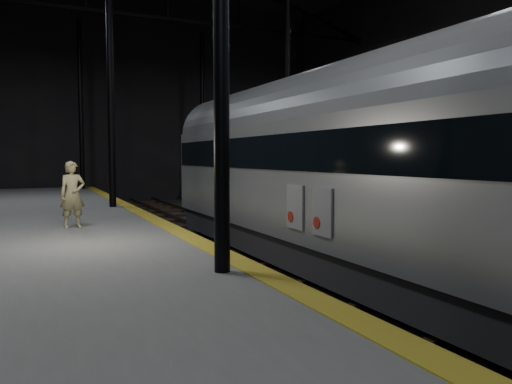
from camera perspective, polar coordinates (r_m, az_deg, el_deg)
ground at (r=13.78m, az=5.24°, el=-8.19°), size 44.00×44.00×0.00m
platform_right at (r=18.53m, az=25.89°, el=-3.86°), size 9.00×43.80×1.00m
tactile_strip at (r=12.33m, az=-8.02°, el=-4.90°), size 0.50×43.80×0.01m
track at (r=13.76m, az=5.24°, el=-7.92°), size 2.40×43.00×0.24m
train at (r=11.53m, az=11.00°, el=3.27°), size 2.79×18.61×4.97m
woman at (r=14.30m, az=-20.23°, el=-0.28°), size 0.71×0.51×1.80m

